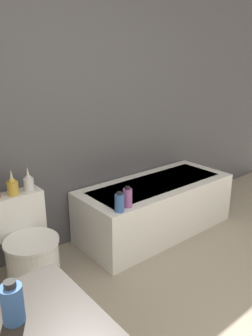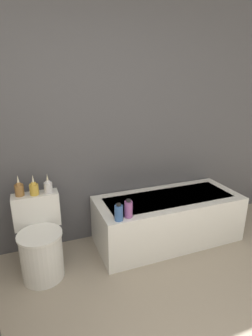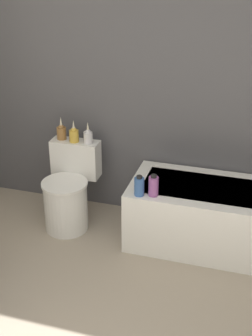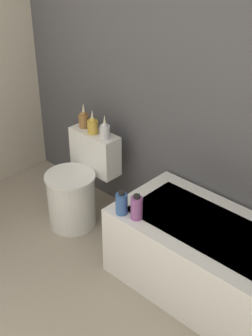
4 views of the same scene
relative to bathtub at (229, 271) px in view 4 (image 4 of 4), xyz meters
The scene contains 8 objects.
wall_back_tiled 1.32m from the bathtub, 152.45° to the left, with size 6.40×0.06×2.60m.
bathtub is the anchor object (origin of this frame).
toilet 1.33m from the bathtub, behind, with size 0.41×0.53×0.70m.
vase_gold 1.55m from the bathtub, behind, with size 0.08×0.08×0.20m.
vase_silver 1.43m from the bathtub, behind, with size 0.08×0.08×0.19m.
vase_bronze 1.31m from the bathtub, behind, with size 0.08×0.08×0.19m.
shampoo_bottle_tall 0.78m from the bathtub, 158.03° to the right, with size 0.08×0.08×0.16m.
shampoo_bottle_short 0.69m from the bathtub, 156.71° to the right, with size 0.07×0.07×0.17m.
Camera 4 is at (1.73, 0.03, 2.26)m, focal length 50.00 mm.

